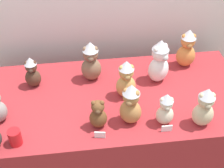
% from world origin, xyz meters
% --- Properties ---
extents(display_table, '(1.94, 0.91, 0.75)m').
position_xyz_m(display_table, '(0.00, 0.25, 0.38)').
color(display_table, maroon).
rests_on(display_table, ground_plane).
extents(teddy_bear_ginger, '(0.16, 0.14, 0.33)m').
position_xyz_m(teddy_bear_ginger, '(0.62, 0.55, 0.91)').
color(teddy_bear_ginger, '#D17F3D').
rests_on(teddy_bear_ginger, display_table).
extents(teddy_bear_mocha, '(0.16, 0.14, 0.33)m').
position_xyz_m(teddy_bear_mocha, '(-0.13, 0.47, 0.92)').
color(teddy_bear_mocha, '#7F6047').
rests_on(teddy_bear_mocha, display_table).
extents(teddy_bear_chestnut, '(0.12, 0.11, 0.22)m').
position_xyz_m(teddy_bear_chestnut, '(-0.12, -0.02, 0.86)').
color(teddy_bear_chestnut, brown).
rests_on(teddy_bear_chestnut, display_table).
extents(teddy_bear_cocoa, '(0.12, 0.10, 0.25)m').
position_xyz_m(teddy_bear_cocoa, '(-0.56, 0.44, 0.88)').
color(teddy_bear_cocoa, '#4C3323').
rests_on(teddy_bear_cocoa, display_table).
extents(teddy_bear_snow, '(0.21, 0.20, 0.36)m').
position_xyz_m(teddy_bear_snow, '(0.37, 0.40, 0.93)').
color(teddy_bear_snow, white).
rests_on(teddy_bear_snow, display_table).
extents(teddy_bear_caramel, '(0.18, 0.17, 0.32)m').
position_xyz_m(teddy_bear_caramel, '(0.09, -0.00, 0.91)').
color(teddy_bear_caramel, '#B27A42').
rests_on(teddy_bear_caramel, display_table).
extents(teddy_bear_sand, '(0.15, 0.13, 0.31)m').
position_xyz_m(teddy_bear_sand, '(0.55, -0.08, 0.90)').
color(teddy_bear_sand, '#CCB78E').
rests_on(teddy_bear_sand, display_table).
extents(teddy_bear_honey, '(0.14, 0.12, 0.31)m').
position_xyz_m(teddy_bear_honey, '(0.10, 0.25, 0.90)').
color(teddy_bear_honey, tan).
rests_on(teddy_bear_honey, display_table).
extents(teddy_bear_cream, '(0.12, 0.11, 0.25)m').
position_xyz_m(teddy_bear_cream, '(0.31, -0.04, 0.88)').
color(teddy_bear_cream, beige).
rests_on(teddy_bear_cream, display_table).
extents(party_cup_red, '(0.08, 0.08, 0.11)m').
position_xyz_m(party_cup_red, '(-0.64, -0.10, 0.81)').
color(party_cup_red, red).
rests_on(party_cup_red, display_table).
extents(name_card_front_left, '(0.07, 0.01, 0.05)m').
position_xyz_m(name_card_front_left, '(0.31, -0.12, 0.78)').
color(name_card_front_left, white).
rests_on(name_card_front_left, display_table).
extents(name_card_front_right, '(0.07, 0.02, 0.05)m').
position_xyz_m(name_card_front_right, '(-0.12, -0.12, 0.78)').
color(name_card_front_right, white).
rests_on(name_card_front_right, display_table).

